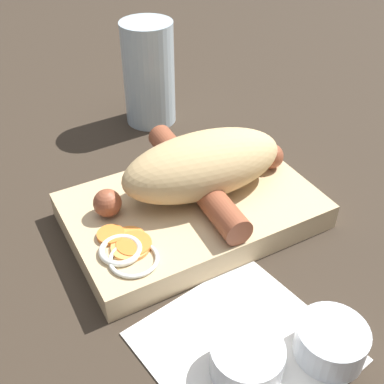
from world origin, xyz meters
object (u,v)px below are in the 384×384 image
(bread_roll, at_px, (203,165))
(condiment_cup_near, at_px, (247,361))
(condiment_cup_far, at_px, (330,343))
(sausage, at_px, (194,178))
(drink_glass, at_px, (149,74))
(food_tray, at_px, (192,211))

(bread_roll, distance_m, condiment_cup_near, 0.19)
(bread_roll, relative_size, condiment_cup_far, 3.13)
(bread_roll, distance_m, sausage, 0.02)
(condiment_cup_near, xyz_separation_m, drink_glass, (0.10, 0.37, 0.05))
(condiment_cup_near, bearing_deg, food_tray, 74.41)
(bread_roll, xyz_separation_m, condiment_cup_near, (-0.06, -0.18, -0.04))
(bread_roll, bearing_deg, drink_glass, 80.14)
(food_tray, xyz_separation_m, condiment_cup_far, (0.02, -0.18, -0.00))
(sausage, bearing_deg, condiment_cup_far, -88.21)
(condiment_cup_near, distance_m, drink_glass, 0.39)
(food_tray, distance_m, sausage, 0.03)
(bread_roll, bearing_deg, sausage, 144.08)
(bread_roll, distance_m, condiment_cup_far, 0.20)
(drink_glass, bearing_deg, bread_roll, -99.86)
(bread_roll, height_order, condiment_cup_near, bread_roll)
(sausage, distance_m, drink_glass, 0.20)
(food_tray, xyz_separation_m, sausage, (0.01, 0.01, 0.03))
(condiment_cup_far, distance_m, drink_glass, 0.40)
(sausage, height_order, drink_glass, drink_glass)
(drink_glass, bearing_deg, condiment_cup_near, -104.73)
(bread_roll, relative_size, condiment_cup_near, 3.13)
(food_tray, relative_size, drink_glass, 1.83)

